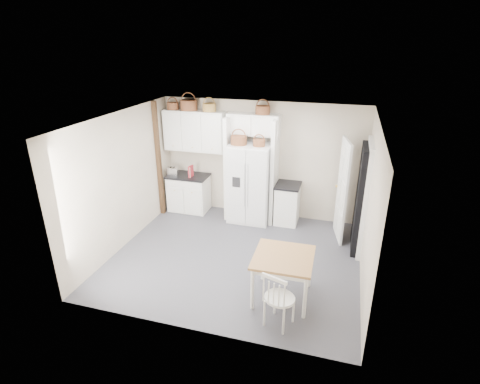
% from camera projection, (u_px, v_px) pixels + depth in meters
% --- Properties ---
extents(floor, '(4.50, 4.50, 0.00)m').
position_uv_depth(floor, '(236.00, 256.00, 7.06)').
color(floor, '#48464E').
rests_on(floor, ground).
extents(ceiling, '(4.50, 4.50, 0.00)m').
position_uv_depth(ceiling, '(235.00, 119.00, 6.07)').
color(ceiling, white).
rests_on(ceiling, wall_back).
extents(wall_back, '(4.50, 0.00, 4.50)m').
position_uv_depth(wall_back, '(261.00, 160.00, 8.34)').
color(wall_back, '#B1A390').
rests_on(wall_back, floor).
extents(wall_left, '(0.00, 4.00, 4.00)m').
position_uv_depth(wall_left, '(123.00, 181.00, 7.14)').
color(wall_left, '#B1A390').
rests_on(wall_left, floor).
extents(wall_right, '(0.00, 4.00, 4.00)m').
position_uv_depth(wall_right, '(370.00, 208.00, 5.99)').
color(wall_right, '#B1A390').
rests_on(wall_right, floor).
extents(refrigerator, '(0.91, 0.73, 1.75)m').
position_uv_depth(refrigerator, '(250.00, 183.00, 8.20)').
color(refrigerator, white).
rests_on(refrigerator, floor).
extents(base_cab_left, '(0.90, 0.57, 0.84)m').
position_uv_depth(base_cab_left, '(189.00, 193.00, 8.84)').
color(base_cab_left, white).
rests_on(base_cab_left, floor).
extents(base_cab_right, '(0.49, 0.59, 0.86)m').
position_uv_depth(base_cab_right, '(287.00, 204.00, 8.24)').
color(base_cab_right, white).
rests_on(base_cab_right, floor).
extents(dining_table, '(0.92, 0.92, 0.75)m').
position_uv_depth(dining_table, '(282.00, 277.00, 5.83)').
color(dining_table, olive).
rests_on(dining_table, floor).
extents(windsor_chair, '(0.54, 0.52, 0.90)m').
position_uv_depth(windsor_chair, '(280.00, 298.00, 5.24)').
color(windsor_chair, white).
rests_on(windsor_chair, floor).
extents(counter_left, '(0.94, 0.61, 0.04)m').
position_uv_depth(counter_left, '(188.00, 176.00, 8.67)').
color(counter_left, black).
rests_on(counter_left, base_cab_left).
extents(counter_right, '(0.53, 0.62, 0.04)m').
position_uv_depth(counter_right, '(288.00, 185.00, 8.06)').
color(counter_right, black).
rests_on(counter_right, base_cab_right).
extents(toaster, '(0.28, 0.18, 0.18)m').
position_uv_depth(toaster, '(172.00, 171.00, 8.64)').
color(toaster, silver).
rests_on(toaster, counter_left).
extents(cookbook_red, '(0.07, 0.18, 0.27)m').
position_uv_depth(cookbook_red, '(191.00, 171.00, 8.52)').
color(cookbook_red, '#AD232C').
rests_on(cookbook_red, counter_left).
extents(cookbook_cream, '(0.06, 0.17, 0.25)m').
position_uv_depth(cookbook_cream, '(190.00, 172.00, 8.52)').
color(cookbook_cream, beige).
rests_on(cookbook_cream, counter_left).
extents(basket_upper_a, '(0.27, 0.27, 0.15)m').
position_uv_depth(basket_upper_a, '(173.00, 106.00, 8.27)').
color(basket_upper_a, brown).
rests_on(basket_upper_a, upper_cabinet).
extents(basket_upper_b, '(0.37, 0.37, 0.22)m').
position_uv_depth(basket_upper_b, '(189.00, 105.00, 8.16)').
color(basket_upper_b, brown).
rests_on(basket_upper_b, upper_cabinet).
extents(basket_upper_c, '(0.29, 0.29, 0.17)m').
position_uv_depth(basket_upper_c, '(209.00, 107.00, 8.05)').
color(basket_upper_c, olive).
rests_on(basket_upper_c, upper_cabinet).
extents(basket_bridge_b, '(0.31, 0.31, 0.17)m').
position_uv_depth(basket_bridge_b, '(263.00, 110.00, 7.74)').
color(basket_bridge_b, brown).
rests_on(basket_bridge_b, bridge_cabinet).
extents(basket_fridge_a, '(0.34, 0.34, 0.18)m').
position_uv_depth(basket_fridge_a, '(239.00, 140.00, 7.80)').
color(basket_fridge_a, brown).
rests_on(basket_fridge_a, refrigerator).
extents(basket_fridge_b, '(0.25, 0.25, 0.14)m').
position_uv_depth(basket_fridge_b, '(259.00, 143.00, 7.70)').
color(basket_fridge_b, brown).
rests_on(basket_fridge_b, refrigerator).
extents(upper_cabinet, '(1.40, 0.34, 0.90)m').
position_uv_depth(upper_cabinet, '(195.00, 131.00, 8.35)').
color(upper_cabinet, white).
rests_on(upper_cabinet, wall_back).
extents(bridge_cabinet, '(1.12, 0.34, 0.45)m').
position_uv_depth(bridge_cabinet, '(254.00, 124.00, 7.91)').
color(bridge_cabinet, white).
rests_on(bridge_cabinet, wall_back).
extents(fridge_panel_left, '(0.08, 0.60, 2.30)m').
position_uv_depth(fridge_panel_left, '(229.00, 168.00, 8.30)').
color(fridge_panel_left, white).
rests_on(fridge_panel_left, floor).
extents(fridge_panel_right, '(0.08, 0.60, 2.30)m').
position_uv_depth(fridge_panel_right, '(274.00, 172.00, 8.04)').
color(fridge_panel_right, white).
rests_on(fridge_panel_right, floor).
extents(trim_post, '(0.09, 0.09, 2.60)m').
position_uv_depth(trim_post, '(159.00, 160.00, 8.33)').
color(trim_post, '#2F2014').
rests_on(trim_post, floor).
extents(doorway_void, '(0.18, 0.85, 2.05)m').
position_uv_depth(doorway_void, '(361.00, 199.00, 7.00)').
color(doorway_void, black).
rests_on(doorway_void, floor).
extents(door_slab, '(0.21, 0.79, 2.05)m').
position_uv_depth(door_slab, '(342.00, 191.00, 7.39)').
color(door_slab, white).
rests_on(door_slab, floor).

